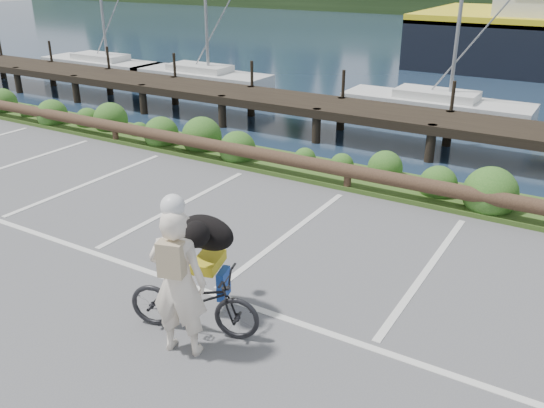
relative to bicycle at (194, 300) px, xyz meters
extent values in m
plane|color=#535356|center=(-0.39, 1.27, -0.48)|extent=(72.00, 72.00, 0.00)
cube|color=#3D5B21|center=(-0.39, 6.57, -0.43)|extent=(34.00, 1.60, 0.10)
imported|color=black|center=(0.00, 0.00, 0.00)|extent=(1.94, 1.13, 0.96)
imported|color=#F5E6D0|center=(0.12, -0.41, 0.52)|extent=(0.84, 0.67, 2.01)
ellipsoid|color=black|center=(-0.16, 0.56, 0.73)|extent=(0.64, 0.94, 0.49)
camera|label=1|loc=(4.29, -5.08, 4.18)|focal=38.00mm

